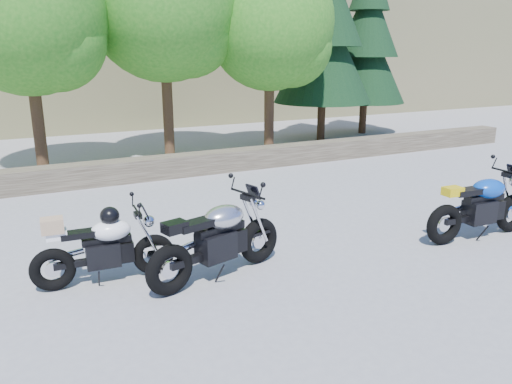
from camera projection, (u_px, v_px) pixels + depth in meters
ground at (275, 262)px, 7.03m from camera, size 90.00×90.00×0.00m
stone_wall at (163, 167)px, 11.70m from camera, size 22.00×0.55×0.50m
tree_decid_left at (31, 16)px, 11.17m from camera, size 3.67×3.67×5.62m
tree_decid_mid at (168, 4)px, 12.82m from camera, size 4.08×4.08×6.24m
tree_decid_right at (274, 28)px, 13.65m from camera, size 3.54×3.54×5.41m
conifer_near at (325, 25)px, 15.76m from camera, size 3.17×3.17×7.06m
conifer_far at (367, 40)px, 17.33m from camera, size 2.82×2.82×6.27m
silver_bike at (218, 240)px, 6.43m from camera, size 2.07×0.82×1.06m
white_bike at (103, 246)px, 6.30m from camera, size 1.80×0.57×1.00m
blue_bike at (481, 207)px, 7.83m from camera, size 2.08×0.66×1.04m
backpack at (485, 202)px, 9.23m from camera, size 0.32×0.29×0.37m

